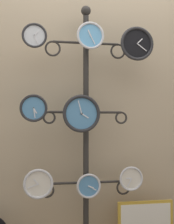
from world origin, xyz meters
TOP-DOWN VIEW (x-y plane):
  - shop_wall at (0.00, 0.57)m, footprint 4.40×0.04m
  - display_stand at (0.00, 0.41)m, footprint 0.75×0.39m
  - clock_top_left at (-0.42, 0.32)m, footprint 0.19×0.04m
  - clock_top_center at (0.02, 0.30)m, footprint 0.22×0.04m
  - clock_top_right at (0.40, 0.30)m, footprint 0.28×0.04m
  - clock_middle_left at (-0.42, 0.31)m, footprint 0.21×0.04m
  - clock_middle_center at (-0.05, 0.33)m, footprint 0.30×0.04m
  - clock_bottom_left at (-0.38, 0.31)m, footprint 0.23×0.04m
  - clock_bottom_center at (0.01, 0.34)m, footprint 0.19×0.04m
  - clock_bottom_right at (0.35, 0.32)m, footprint 0.20×0.04m
  - picture_frame at (0.48, 0.34)m, footprint 0.47×0.02m

SIDE VIEW (x-z plane):
  - picture_frame at x=0.48m, z-range 0.06..0.40m
  - clock_bottom_center at x=0.01m, z-range 0.44..0.64m
  - clock_bottom_left at x=-0.38m, z-range 0.46..0.69m
  - clock_bottom_right at x=0.35m, z-range 0.49..0.69m
  - display_stand at x=0.00m, z-range -0.25..1.75m
  - clock_middle_center at x=-0.05m, z-range 0.96..1.26m
  - clock_middle_left at x=-0.42m, z-range 1.04..1.25m
  - shop_wall at x=0.00m, z-range 0.00..2.80m
  - clock_top_right at x=0.40m, z-range 1.54..1.82m
  - clock_top_left at x=-0.42m, z-range 1.61..1.81m
  - clock_top_center at x=0.02m, z-range 1.61..1.83m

